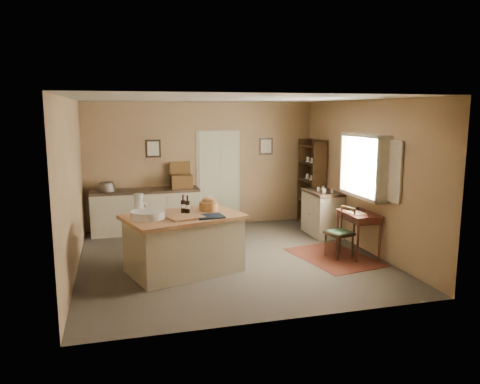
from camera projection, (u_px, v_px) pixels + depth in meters
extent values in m
plane|color=#4F463C|center=(230.00, 258.00, 8.04)|extent=(5.00, 5.00, 0.00)
cube|color=#94734E|center=(202.00, 164.00, 10.19)|extent=(5.00, 0.10, 2.70)
cube|color=#94734E|center=(281.00, 211.00, 5.43)|extent=(5.00, 0.10, 2.70)
cube|color=#94734E|center=(72.00, 187.00, 7.17)|extent=(0.10, 5.00, 2.70)
cube|color=#94734E|center=(364.00, 175.00, 8.45)|extent=(0.10, 5.00, 2.70)
plane|color=silver|center=(230.00, 99.00, 7.58)|extent=(5.00, 5.00, 0.00)
cube|color=#BCBC9E|center=(218.00, 177.00, 10.30)|extent=(0.97, 0.06, 2.11)
cube|color=black|center=(153.00, 149.00, 9.84)|extent=(0.32, 0.02, 0.38)
cube|color=beige|center=(153.00, 149.00, 9.82)|extent=(0.24, 0.01, 0.30)
cube|color=black|center=(266.00, 146.00, 10.48)|extent=(0.32, 0.02, 0.38)
cube|color=beige|center=(266.00, 146.00, 10.47)|extent=(0.24, 0.01, 0.30)
cube|color=#B8B094|center=(362.00, 196.00, 8.29)|extent=(0.25, 1.32, 0.06)
cube|color=#B8B094|center=(365.00, 136.00, 8.11)|extent=(0.25, 1.32, 0.06)
cube|color=white|center=(370.00, 166.00, 8.23)|extent=(0.01, 1.20, 1.00)
cube|color=#B8B094|center=(395.00, 172.00, 7.44)|extent=(0.04, 0.35, 1.00)
cube|color=#B8B094|center=(346.00, 161.00, 9.00)|extent=(0.04, 0.35, 1.00)
cube|color=#B8B094|center=(184.00, 245.00, 7.33)|extent=(1.86, 1.46, 0.85)
cube|color=#AF7147|center=(183.00, 217.00, 7.25)|extent=(2.01, 1.61, 0.06)
cylinder|color=white|center=(148.00, 215.00, 7.00)|extent=(0.51, 0.51, 0.11)
cube|color=#AF7147|center=(186.00, 217.00, 7.02)|extent=(0.59, 0.49, 0.03)
cube|color=black|center=(210.00, 216.00, 7.10)|extent=(0.44, 0.36, 0.02)
cylinder|color=#9C6432|center=(209.00, 206.00, 7.55)|extent=(0.31, 0.31, 0.14)
cylinder|color=black|center=(183.00, 204.00, 7.38)|extent=(0.07, 0.07, 0.29)
cylinder|color=black|center=(187.00, 204.00, 7.33)|extent=(0.07, 0.07, 0.29)
cube|color=#B8B094|center=(146.00, 212.00, 9.74)|extent=(2.18, 0.60, 0.85)
cube|color=#332319|center=(145.00, 191.00, 9.66)|extent=(2.22, 0.63, 0.05)
cube|color=#4F3316|center=(181.00, 181.00, 9.83)|extent=(0.44, 0.33, 0.28)
cylinder|color=#59544F|center=(106.00, 187.00, 9.44)|extent=(0.37, 0.37, 0.18)
cube|color=#562213|center=(334.00, 257.00, 8.10)|extent=(1.36, 1.77, 0.01)
cube|color=#351611|center=(359.00, 214.00, 8.09)|extent=(0.49, 0.81, 0.03)
cube|color=#351611|center=(359.00, 217.00, 8.10)|extent=(0.43, 0.75, 0.10)
cube|color=silver|center=(356.00, 213.00, 8.07)|extent=(0.22, 0.30, 0.01)
cylinder|color=black|center=(358.00, 208.00, 8.32)|extent=(0.05, 0.05, 0.05)
cylinder|color=#351611|center=(358.00, 242.00, 7.76)|extent=(0.04, 0.04, 0.72)
cylinder|color=#351611|center=(380.00, 240.00, 7.86)|extent=(0.04, 0.04, 0.72)
cylinder|color=#351611|center=(338.00, 231.00, 8.45)|extent=(0.04, 0.04, 0.72)
cylinder|color=#351611|center=(358.00, 230.00, 8.55)|extent=(0.04, 0.04, 0.72)
cube|color=#B8B094|center=(322.00, 214.00, 9.55)|extent=(0.52, 0.95, 0.85)
cube|color=#332319|center=(323.00, 192.00, 9.47)|extent=(0.55, 0.99, 0.05)
cylinder|color=silver|center=(324.00, 190.00, 9.32)|extent=(0.23, 0.23, 0.09)
cube|color=black|center=(319.00, 186.00, 9.86)|extent=(0.32, 0.04, 1.89)
cube|color=black|center=(304.00, 180.00, 10.63)|extent=(0.32, 0.04, 1.89)
cube|color=black|center=(318.00, 183.00, 10.29)|extent=(0.02, 0.85, 1.89)
cube|color=black|center=(311.00, 223.00, 10.40)|extent=(0.32, 0.81, 0.03)
cube|color=black|center=(311.00, 202.00, 10.32)|extent=(0.32, 0.81, 0.03)
cube|color=black|center=(312.00, 181.00, 10.24)|extent=(0.32, 0.81, 0.03)
cube|color=black|center=(312.00, 164.00, 10.17)|extent=(0.32, 0.81, 0.03)
cube|color=black|center=(313.00, 146.00, 10.11)|extent=(0.32, 0.81, 0.03)
cylinder|color=white|center=(312.00, 178.00, 10.23)|extent=(0.12, 0.12, 0.11)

